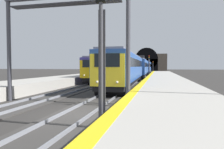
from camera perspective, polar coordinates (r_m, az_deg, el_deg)
name	(u,v)px	position (r m, az deg, el deg)	size (l,w,h in m)	color
ground_plane	(80,115)	(11.01, -8.79, -10.78)	(320.00, 320.00, 0.00)	#302D2B
platform_right	(176,109)	(10.20, 17.06, -9.04)	(112.00, 4.90, 0.99)	#ADA89E
platform_right_edge_strip	(129,97)	(10.19, 4.58, -6.11)	(112.00, 0.50, 0.01)	yellow
track_main_line	(80,114)	(11.00, -8.79, -10.57)	(160.00, 2.77, 0.21)	#383533
track_adjacent_line	(6,110)	(13.23, -27.06, -8.60)	(160.00, 2.64, 0.21)	#383533
train_main_approaching	(141,67)	(46.76, 7.82, 2.02)	(63.04, 3.16, 4.88)	#264C99
train_adjacent_platform	(128,67)	(57.88, 4.36, 2.00)	(64.55, 3.27, 4.73)	navy
railway_signal_near	(101,38)	(8.12, -3.02, 10.00)	(0.39, 0.38, 5.97)	#38383D
railway_signal_mid	(149,64)	(48.96, 10.11, 2.79)	(0.39, 0.38, 5.04)	#4C4C54
railway_signal_far	(153,66)	(83.55, 11.16, 2.39)	(0.39, 0.38, 4.59)	#38383D
overhead_signal_gantry	(64,20)	(14.60, -12.94, 14.41)	(0.70, 8.83, 7.38)	#3F3F47
tunnel_portal	(147,62)	(110.12, 9.46, 3.29)	(2.79, 20.75, 12.06)	#51473D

